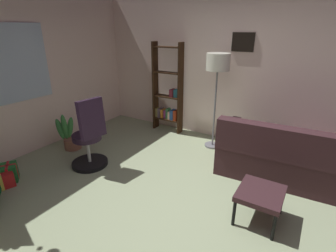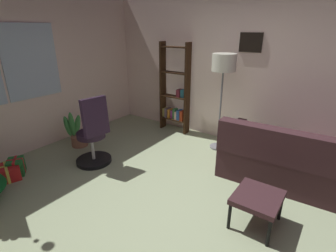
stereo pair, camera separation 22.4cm
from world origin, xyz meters
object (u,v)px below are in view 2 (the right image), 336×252
footstool (258,199)px  potted_plant (77,134)px  gift_box_green (16,167)px  couch (297,159)px  floor_lamp (224,69)px  gift_box_red (7,173)px  bookshelf (175,95)px  office_chair (93,138)px

footstool → potted_plant: bearing=88.2°
footstool → gift_box_green: bearing=107.9°
couch → footstool: bearing=172.9°
gift_box_green → floor_lamp: bearing=-38.5°
floor_lamp → gift_box_red: bearing=143.4°
potted_plant → couch: bearing=-71.4°
gift_box_green → bookshelf: 3.05m
gift_box_red → bookshelf: (2.98, -0.91, 0.67)m
office_chair → gift_box_red: bearing=147.0°
gift_box_green → floor_lamp: size_ratio=0.19×
footstool → floor_lamp: 2.23m
footstool → potted_plant: (0.11, 3.35, -0.11)m
footstool → office_chair: (-0.14, 2.53, 0.11)m
office_chair → bookshelf: bearing=-6.7°
office_chair → potted_plant: 0.89m
couch → gift_box_green: size_ratio=5.76×
bookshelf → gift_box_green: bearing=161.7°
floor_lamp → potted_plant: 2.87m
footstool → gift_box_red: bearing=110.3°
gift_box_red → bookshelf: 3.18m
office_chair → couch: bearing=-62.0°
couch → bookshelf: (0.50, 2.46, 0.47)m
office_chair → floor_lamp: 2.37m
gift_box_red → office_chair: (1.04, -0.68, 0.34)m
couch → office_chair: office_chair is taller
couch → floor_lamp: (0.25, 1.34, 1.13)m
bookshelf → floor_lamp: bearing=-102.5°
office_chair → floor_lamp: floor_lamp is taller
floor_lamp → bookshelf: bearing=77.5°
bookshelf → floor_lamp: 1.33m
couch → gift_box_red: couch is taller
couch → office_chair: bearing=118.0°
bookshelf → potted_plant: bearing=148.1°
gift_box_red → gift_box_green: gift_box_green is taller
bookshelf → gift_box_red: bearing=163.1°
couch → gift_box_green: couch is taller
couch → gift_box_red: (-2.47, 3.37, -0.20)m
footstool → gift_box_green: 3.41m
bookshelf → potted_plant: bookshelf is taller
gift_box_red → potted_plant: (1.29, 0.14, 0.12)m
footstool → floor_lamp: floor_lamp is taller
gift_box_green → office_chair: size_ratio=0.29×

